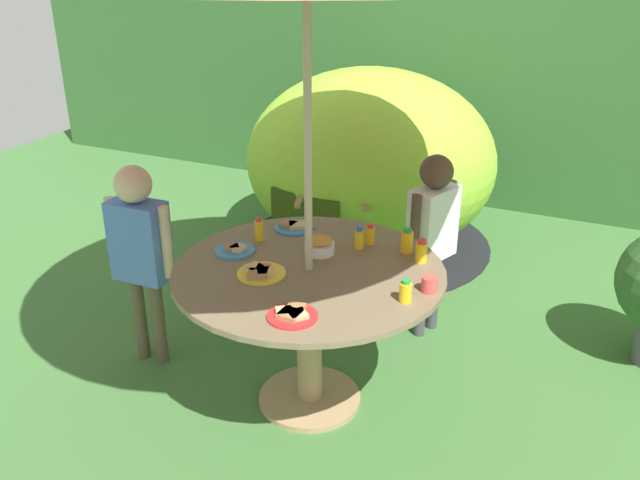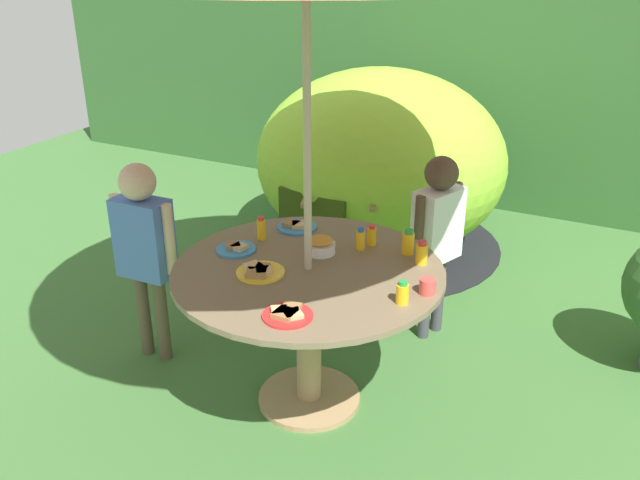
# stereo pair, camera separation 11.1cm
# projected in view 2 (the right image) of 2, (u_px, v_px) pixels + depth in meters

# --- Properties ---
(ground_plane) EXTENTS (10.00, 10.00, 0.02)m
(ground_plane) POSITION_uv_depth(u_px,v_px,m) (309.00, 401.00, 3.45)
(ground_plane) COLOR #3D6B33
(hedge_backdrop) EXTENTS (9.00, 0.70, 1.96)m
(hedge_backdrop) POSITION_uv_depth(u_px,v_px,m) (492.00, 87.00, 5.84)
(hedge_backdrop) COLOR #33602D
(hedge_backdrop) RESTS_ON ground_plane
(garden_table) EXTENTS (1.28, 1.28, 0.76)m
(garden_table) POSITION_uv_depth(u_px,v_px,m) (309.00, 300.00, 3.21)
(garden_table) COLOR tan
(garden_table) RESTS_ON ground_plane
(wooden_chair) EXTENTS (0.59, 0.58, 1.01)m
(wooden_chair) POSITION_uv_depth(u_px,v_px,m) (344.00, 204.00, 4.46)
(wooden_chair) COLOR #93704C
(wooden_chair) RESTS_ON ground_plane
(dome_tent) EXTENTS (2.13, 2.13, 1.34)m
(dome_tent) POSITION_uv_depth(u_px,v_px,m) (380.00, 162.00, 4.94)
(dome_tent) COLOR #8CC633
(dome_tent) RESTS_ON ground_plane
(child_in_white_shirt) EXTENTS (0.25, 0.36, 1.10)m
(child_in_white_shirt) POSITION_uv_depth(u_px,v_px,m) (438.00, 225.00, 3.75)
(child_in_white_shirt) COLOR #3F3F47
(child_in_white_shirt) RESTS_ON ground_plane
(child_in_blue_shirt) EXTENTS (0.39, 0.19, 1.14)m
(child_in_blue_shirt) POSITION_uv_depth(u_px,v_px,m) (144.00, 238.00, 3.53)
(child_in_blue_shirt) COLOR brown
(child_in_blue_shirt) RESTS_ON ground_plane
(snack_bowl) EXTENTS (0.15, 0.15, 0.08)m
(snack_bowl) POSITION_uv_depth(u_px,v_px,m) (320.00, 245.00, 3.27)
(snack_bowl) COLOR white
(snack_bowl) RESTS_ON garden_table
(plate_near_right) EXTENTS (0.22, 0.22, 0.03)m
(plate_near_right) POSITION_uv_depth(u_px,v_px,m) (260.00, 271.00, 3.08)
(plate_near_right) COLOR yellow
(plate_near_right) RESTS_ON garden_table
(plate_front_edge) EXTENTS (0.21, 0.21, 0.03)m
(plate_front_edge) POSITION_uv_depth(u_px,v_px,m) (297.00, 226.00, 3.56)
(plate_front_edge) COLOR #338CD8
(plate_front_edge) RESTS_ON garden_table
(plate_near_left) EXTENTS (0.20, 0.20, 0.03)m
(plate_near_left) POSITION_uv_depth(u_px,v_px,m) (236.00, 248.00, 3.31)
(plate_near_left) COLOR #338CD8
(plate_near_left) RESTS_ON garden_table
(plate_center_back) EXTENTS (0.21, 0.21, 0.03)m
(plate_center_back) POSITION_uv_depth(u_px,v_px,m) (287.00, 314.00, 2.73)
(plate_center_back) COLOR red
(plate_center_back) RESTS_ON garden_table
(juice_bottle_far_left) EXTENTS (0.06, 0.06, 0.12)m
(juice_bottle_far_left) POSITION_uv_depth(u_px,v_px,m) (422.00, 253.00, 3.16)
(juice_bottle_far_left) COLOR yellow
(juice_bottle_far_left) RESTS_ON garden_table
(juice_bottle_far_right) EXTENTS (0.05, 0.05, 0.11)m
(juice_bottle_far_right) POSITION_uv_depth(u_px,v_px,m) (372.00, 236.00, 3.36)
(juice_bottle_far_right) COLOR yellow
(juice_bottle_far_right) RESTS_ON garden_table
(juice_bottle_center_front) EXTENTS (0.04, 0.04, 0.11)m
(juice_bottle_center_front) POSITION_uv_depth(u_px,v_px,m) (361.00, 239.00, 3.31)
(juice_bottle_center_front) COLOR yellow
(juice_bottle_center_front) RESTS_ON garden_table
(juice_bottle_mid_left) EXTENTS (0.05, 0.05, 0.10)m
(juice_bottle_mid_left) POSITION_uv_depth(u_px,v_px,m) (402.00, 293.00, 2.82)
(juice_bottle_mid_left) COLOR yellow
(juice_bottle_mid_left) RESTS_ON garden_table
(juice_bottle_mid_right) EXTENTS (0.04, 0.04, 0.12)m
(juice_bottle_mid_right) POSITION_uv_depth(u_px,v_px,m) (261.00, 229.00, 3.42)
(juice_bottle_mid_right) COLOR yellow
(juice_bottle_mid_right) RESTS_ON garden_table
(juice_bottle_back_edge) EXTENTS (0.06, 0.06, 0.13)m
(juice_bottle_back_edge) POSITION_uv_depth(u_px,v_px,m) (408.00, 242.00, 3.26)
(juice_bottle_back_edge) COLOR yellow
(juice_bottle_back_edge) RESTS_ON garden_table
(cup_near) EXTENTS (0.07, 0.07, 0.07)m
(cup_near) POSITION_uv_depth(u_px,v_px,m) (427.00, 286.00, 2.90)
(cup_near) COLOR #E04C47
(cup_near) RESTS_ON garden_table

